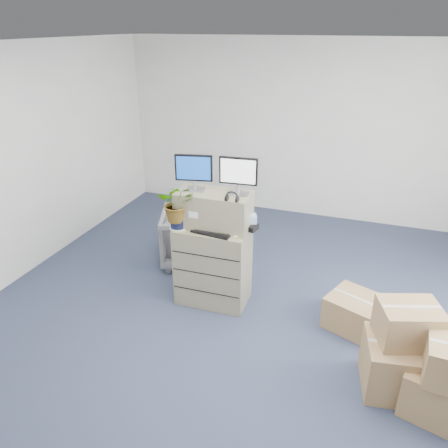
{
  "coord_description": "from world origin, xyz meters",
  "views": [
    {
      "loc": [
        1.07,
        -3.43,
        2.98
      ],
      "look_at": [
        -0.29,
        0.4,
        1.09
      ],
      "focal_mm": 35.0,
      "sensor_mm": 36.0,
      "label": 1
    }
  ],
  "objects_px": {
    "monitor_right": "(238,174)",
    "water_bottle": "(222,219)",
    "keyboard": "(212,232)",
    "potted_plant": "(177,208)",
    "monitor_left": "(194,171)",
    "filing_cabinet_lower": "(213,265)",
    "office_chair": "(193,234)"
  },
  "relations": [
    {
      "from": "filing_cabinet_lower",
      "to": "office_chair",
      "type": "height_order",
      "value": "filing_cabinet_lower"
    },
    {
      "from": "filing_cabinet_lower",
      "to": "water_bottle",
      "type": "relative_size",
      "value": 4.0
    },
    {
      "from": "keyboard",
      "to": "office_chair",
      "type": "distance_m",
      "value": 1.21
    },
    {
      "from": "water_bottle",
      "to": "potted_plant",
      "type": "xyz_separation_m",
      "value": [
        -0.45,
        -0.15,
        0.12
      ]
    },
    {
      "from": "office_chair",
      "to": "water_bottle",
      "type": "bearing_deg",
      "value": 112.86
    },
    {
      "from": "monitor_left",
      "to": "water_bottle",
      "type": "distance_m",
      "value": 0.6
    },
    {
      "from": "potted_plant",
      "to": "monitor_left",
      "type": "bearing_deg",
      "value": 50.21
    },
    {
      "from": "monitor_right",
      "to": "potted_plant",
      "type": "distance_m",
      "value": 0.75
    },
    {
      "from": "filing_cabinet_lower",
      "to": "monitor_left",
      "type": "height_order",
      "value": "monitor_left"
    },
    {
      "from": "monitor_left",
      "to": "office_chair",
      "type": "height_order",
      "value": "monitor_left"
    },
    {
      "from": "monitor_right",
      "to": "water_bottle",
      "type": "bearing_deg",
      "value": -163.76
    },
    {
      "from": "keyboard",
      "to": "potted_plant",
      "type": "relative_size",
      "value": 0.85
    },
    {
      "from": "office_chair",
      "to": "monitor_right",
      "type": "bearing_deg",
      "value": 121.34
    },
    {
      "from": "water_bottle",
      "to": "monitor_left",
      "type": "bearing_deg",
      "value": 177.98
    },
    {
      "from": "keyboard",
      "to": "potted_plant",
      "type": "height_order",
      "value": "potted_plant"
    },
    {
      "from": "keyboard",
      "to": "monitor_right",
      "type": "bearing_deg",
      "value": 49.74
    },
    {
      "from": "filing_cabinet_lower",
      "to": "monitor_left",
      "type": "xyz_separation_m",
      "value": [
        -0.22,
        0.03,
        1.09
      ]
    },
    {
      "from": "office_chair",
      "to": "keyboard",
      "type": "bearing_deg",
      "value": 105.58
    },
    {
      "from": "filing_cabinet_lower",
      "to": "office_chair",
      "type": "bearing_deg",
      "value": 126.01
    },
    {
      "from": "keyboard",
      "to": "potted_plant",
      "type": "bearing_deg",
      "value": -171.92
    },
    {
      "from": "water_bottle",
      "to": "potted_plant",
      "type": "distance_m",
      "value": 0.49
    },
    {
      "from": "water_bottle",
      "to": "monitor_right",
      "type": "bearing_deg",
      "value": 20.94
    },
    {
      "from": "monitor_right",
      "to": "keyboard",
      "type": "distance_m",
      "value": 0.68
    },
    {
      "from": "monitor_left",
      "to": "potted_plant",
      "type": "xyz_separation_m",
      "value": [
        -0.13,
        -0.16,
        -0.38
      ]
    },
    {
      "from": "monitor_right",
      "to": "filing_cabinet_lower",
      "type": "bearing_deg",
      "value": -166.77
    },
    {
      "from": "monitor_right",
      "to": "keyboard",
      "type": "xyz_separation_m",
      "value": [
        -0.22,
        -0.2,
        -0.61
      ]
    },
    {
      "from": "keyboard",
      "to": "water_bottle",
      "type": "xyz_separation_m",
      "value": [
        0.06,
        0.14,
        0.1
      ]
    },
    {
      "from": "monitor_left",
      "to": "keyboard",
      "type": "distance_m",
      "value": 0.68
    },
    {
      "from": "keyboard",
      "to": "office_chair",
      "type": "relative_size",
      "value": 0.54
    },
    {
      "from": "monitor_left",
      "to": "office_chair",
      "type": "relative_size",
      "value": 0.49
    },
    {
      "from": "potted_plant",
      "to": "office_chair",
      "type": "height_order",
      "value": "potted_plant"
    },
    {
      "from": "monitor_right",
      "to": "office_chair",
      "type": "bearing_deg",
      "value": 136.27
    }
  ]
}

